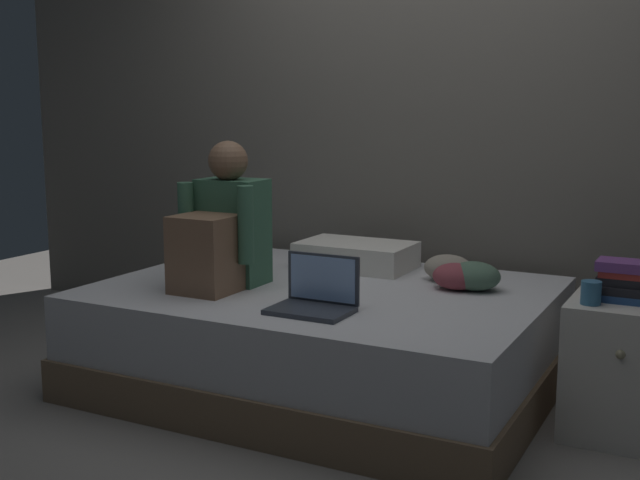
# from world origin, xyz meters

# --- Properties ---
(ground_plane) EXTENTS (8.00, 8.00, 0.00)m
(ground_plane) POSITION_xyz_m (0.00, 0.00, 0.00)
(ground_plane) COLOR gray
(wall_back) EXTENTS (5.60, 0.10, 2.70)m
(wall_back) POSITION_xyz_m (0.00, 1.20, 1.35)
(wall_back) COLOR slate
(wall_back) RESTS_ON ground_plane
(bed) EXTENTS (2.00, 1.50, 0.47)m
(bed) POSITION_xyz_m (-0.20, 0.30, 0.23)
(bed) COLOR #7A6047
(bed) RESTS_ON ground_plane
(nightstand) EXTENTS (0.44, 0.46, 0.54)m
(nightstand) POSITION_xyz_m (1.10, 0.36, 0.27)
(nightstand) COLOR beige
(nightstand) RESTS_ON ground_plane
(person_sitting) EXTENTS (0.39, 0.44, 0.66)m
(person_sitting) POSITION_xyz_m (-0.61, 0.09, 0.72)
(person_sitting) COLOR #38664C
(person_sitting) RESTS_ON bed
(laptop) EXTENTS (0.32, 0.23, 0.22)m
(laptop) POSITION_xyz_m (-0.03, -0.10, 0.53)
(laptop) COLOR #333842
(laptop) RESTS_ON bed
(pillow) EXTENTS (0.56, 0.36, 0.13)m
(pillow) POSITION_xyz_m (-0.25, 0.75, 0.54)
(pillow) COLOR silver
(pillow) RESTS_ON bed
(book_stack) EXTENTS (0.24, 0.15, 0.16)m
(book_stack) POSITION_xyz_m (1.08, 0.36, 0.62)
(book_stack) COLOR #284C84
(book_stack) RESTS_ON nightstand
(mug) EXTENTS (0.08, 0.08, 0.09)m
(mug) POSITION_xyz_m (0.97, 0.24, 0.58)
(mug) COLOR teal
(mug) RESTS_ON nightstand
(clothes_pile) EXTENTS (0.39, 0.33, 0.13)m
(clothes_pile) POSITION_xyz_m (0.35, 0.58, 0.54)
(clothes_pile) COLOR gray
(clothes_pile) RESTS_ON bed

